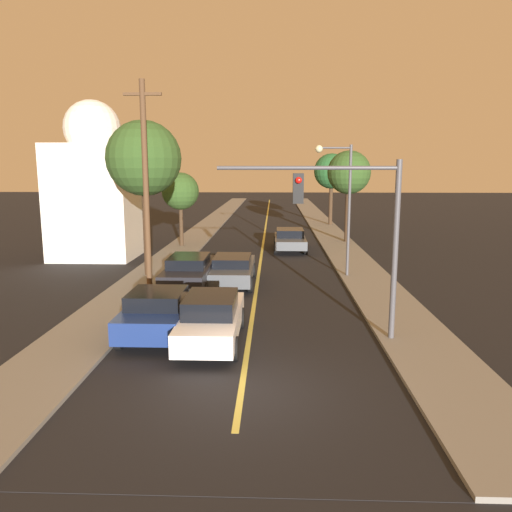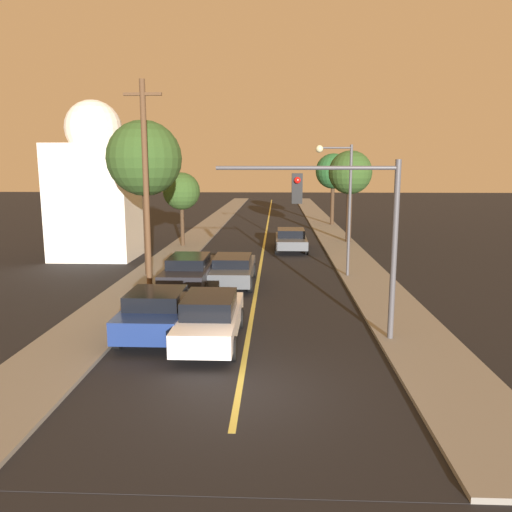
# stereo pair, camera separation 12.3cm
# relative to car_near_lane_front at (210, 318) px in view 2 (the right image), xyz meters

# --- Properties ---
(ground_plane) EXTENTS (200.00, 200.00, 0.00)m
(ground_plane) POSITION_rel_car_near_lane_front_xyz_m (1.14, -3.41, -0.80)
(ground_plane) COLOR black
(road_surface) EXTENTS (8.15, 80.00, 0.01)m
(road_surface) POSITION_rel_car_near_lane_front_xyz_m (1.14, 32.59, -0.79)
(road_surface) COLOR black
(road_surface) RESTS_ON ground
(sidewalk_left) EXTENTS (2.50, 80.00, 0.12)m
(sidewalk_left) POSITION_rel_car_near_lane_front_xyz_m (-4.18, 32.59, -0.74)
(sidewalk_left) COLOR gray
(sidewalk_left) RESTS_ON ground
(sidewalk_right) EXTENTS (2.50, 80.00, 0.12)m
(sidewalk_right) POSITION_rel_car_near_lane_front_xyz_m (6.46, 32.59, -0.74)
(sidewalk_right) COLOR gray
(sidewalk_right) RESTS_ON ground
(car_near_lane_front) EXTENTS (1.85, 4.77, 1.55)m
(car_near_lane_front) POSITION_rel_car_near_lane_front_xyz_m (0.00, 0.00, 0.00)
(car_near_lane_front) COLOR white
(car_near_lane_front) RESTS_ON ground
(car_near_lane_second) EXTENTS (2.00, 4.99, 1.36)m
(car_near_lane_second) POSITION_rel_car_near_lane_front_xyz_m (0.00, 7.95, -0.06)
(car_near_lane_second) COLOR #474C51
(car_near_lane_second) RESTS_ON ground
(car_outer_lane_front) EXTENTS (2.05, 4.16, 1.53)m
(car_outer_lane_front) POSITION_rel_car_near_lane_front_xyz_m (-1.79, 0.57, 0.01)
(car_outer_lane_front) COLOR navy
(car_outer_lane_front) RESTS_ON ground
(car_outer_lane_second) EXTENTS (1.96, 5.14, 1.60)m
(car_outer_lane_second) POSITION_rel_car_near_lane_front_xyz_m (-1.79, 6.59, 0.05)
(car_outer_lane_second) COLOR black
(car_outer_lane_second) RESTS_ON ground
(car_far_oncoming) EXTENTS (2.11, 4.99, 1.39)m
(car_far_oncoming) POSITION_rel_car_near_lane_front_xyz_m (2.97, 17.85, -0.06)
(car_far_oncoming) COLOR #474C51
(car_far_oncoming) RESTS_ON ground
(traffic_signal_mast) EXTENTS (5.51, 0.42, 5.51)m
(traffic_signal_mast) POSITION_rel_car_near_lane_front_xyz_m (4.24, 0.32, 3.13)
(traffic_signal_mast) COLOR #47474C
(traffic_signal_mast) RESTS_ON ground
(streetlamp_right) EXTENTS (1.77, 0.36, 6.35)m
(streetlamp_right) POSITION_rel_car_near_lane_front_xyz_m (5.13, 9.60, 3.46)
(streetlamp_right) COLOR #47474C
(streetlamp_right) RESTS_ON ground
(utility_pole_left) EXTENTS (1.60, 0.24, 8.85)m
(utility_pole_left) POSITION_rel_car_near_lane_front_xyz_m (-3.53, 6.33, 3.91)
(utility_pole_left) COLOR #513823
(utility_pole_left) RESTS_ON ground
(tree_left_near) EXTENTS (2.50, 2.50, 4.96)m
(tree_left_near) POSITION_rel_car_near_lane_front_xyz_m (-4.40, 18.77, 3.00)
(tree_left_near) COLOR #3D2B1C
(tree_left_near) RESTS_ON ground
(tree_left_far) EXTENTS (3.61, 3.61, 7.52)m
(tree_left_far) POSITION_rel_car_near_lane_front_xyz_m (-4.37, 9.38, 5.00)
(tree_left_far) COLOR #3D2B1C
(tree_left_far) RESTS_ON ground
(tree_right_near) EXTENTS (3.06, 3.06, 6.47)m
(tree_right_near) POSITION_rel_car_near_lane_front_xyz_m (7.19, 21.11, 4.20)
(tree_right_near) COLOR #3D2B1C
(tree_right_near) RESTS_ON ground
(tree_right_far) EXTENTS (3.24, 3.24, 6.58)m
(tree_right_far) POSITION_rel_car_near_lane_front_xyz_m (7.21, 32.18, 4.24)
(tree_right_far) COLOR #3D2B1C
(tree_right_far) RESTS_ON ground
(domed_building_left) EXTENTS (4.72, 4.72, 9.30)m
(domed_building_left) POSITION_rel_car_near_lane_front_xyz_m (-8.79, 14.95, 3.40)
(domed_building_left) COLOR silver
(domed_building_left) RESTS_ON ground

